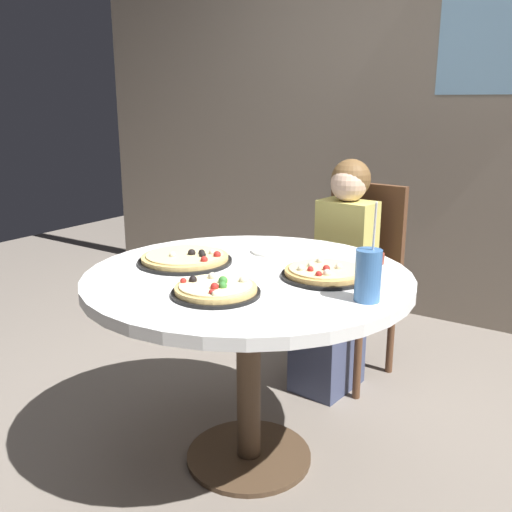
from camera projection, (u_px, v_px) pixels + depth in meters
name	position (u px, v px, depth m)	size (l,w,h in m)	color
ground_plane	(249.00, 458.00, 2.21)	(8.00, 8.00, 0.00)	slate
wall_with_window	(431.00, 81.00, 3.39)	(5.20, 0.14, 2.90)	gray
dining_table	(248.00, 300.00, 2.05)	(1.16, 1.16, 0.75)	white
chair_wooden	(356.00, 270.00, 2.82)	(0.43, 0.43, 0.95)	brown
diner_child	(337.00, 288.00, 2.70)	(0.28, 0.42, 1.08)	#3F4766
pizza_veggie	(185.00, 259.00, 2.14)	(0.35, 0.35, 0.05)	black
pizza_cheese	(325.00, 273.00, 1.96)	(0.30, 0.30, 0.05)	black
pizza_pepperoni	(216.00, 289.00, 1.78)	(0.28, 0.28, 0.05)	black
soda_cup	(368.00, 275.00, 1.71)	(0.08, 0.08, 0.31)	#3F72B2
sauce_bowl	(375.00, 258.00, 2.13)	(0.07, 0.07, 0.04)	brown
plate_small	(273.00, 251.00, 2.29)	(0.18, 0.18, 0.01)	white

